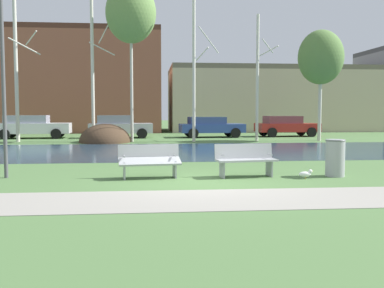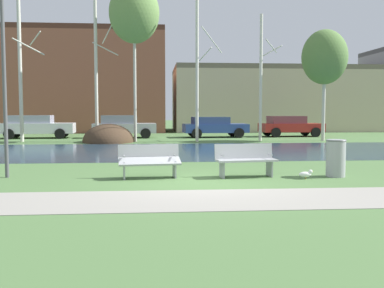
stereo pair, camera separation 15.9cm
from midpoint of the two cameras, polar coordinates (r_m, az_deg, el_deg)
name	(u,v)px [view 2 (the right image)]	position (r m, az deg, el deg)	size (l,w,h in m)	color
ground_plane	(180,148)	(20.85, -1.36, -0.55)	(120.00, 120.00, 0.00)	#4C703D
paved_path_strip	(213,199)	(8.92, 3.15, -7.07)	(60.00, 2.13, 0.01)	gray
river_band	(181,151)	(19.54, -1.14, -0.87)	(80.00, 8.56, 0.01)	#284256
soil_mound	(109,142)	(25.41, -10.41, 0.25)	(2.86, 3.43, 2.05)	#423021
bench_left	(149,160)	(11.70, -5.07, -2.05)	(1.65, 0.73, 0.87)	#9EA0A3
bench_right	(246,159)	(11.95, 7.23, -1.93)	(1.65, 0.74, 0.87)	#9EA0A3
trash_bin	(336,157)	(12.52, 18.20, -1.64)	(0.53, 0.53, 0.99)	#999B9E
seagull	(306,174)	(11.89, 14.68, -3.73)	(0.39, 0.14, 0.24)	white
streetlamp	(3,43)	(12.74, -22.61, 11.85)	(0.32, 0.32, 5.24)	#4C4C51
birch_far_left	(21,65)	(27.03, -20.84, 9.34)	(1.49, 2.61, 8.40)	beige
birch_left	(96,67)	(26.55, -11.91, 9.55)	(1.39, 2.23, 8.33)	beige
birch_center_left	(134,13)	(26.00, -7.20, 16.19)	(2.79, 2.79, 9.18)	#BCB7A8
birch_center	(198,67)	(25.32, 0.91, 9.73)	(1.47, 2.19, 8.20)	beige
birch_center_right	(261,77)	(26.31, 9.00, 8.48)	(1.27, 2.08, 7.25)	beige
birch_right	(325,57)	(27.20, 16.70, 10.54)	(2.60, 2.60, 6.38)	beige
parked_van_nearest_white	(36,126)	(30.12, -19.14, 2.18)	(4.69, 2.35, 1.46)	silver
parked_sedan_second_silver	(123,126)	(29.15, -8.64, 2.29)	(4.12, 2.17, 1.45)	#B2B5BC
parked_hatch_third_blue	(214,126)	(29.46, 2.97, 2.27)	(4.29, 2.28, 1.34)	#2D4793
parked_wagon_fourth_red	(290,126)	(31.05, 12.49, 2.31)	(4.27, 2.21, 1.39)	maroon
building_brick_low	(77,82)	(38.98, -14.28, 7.70)	(14.55, 7.10, 8.34)	brown
building_beige_block	(271,100)	(40.66, 10.21, 5.60)	(17.35, 8.66, 5.48)	#BCAD8E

